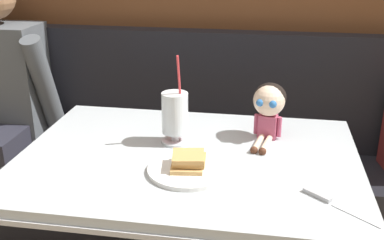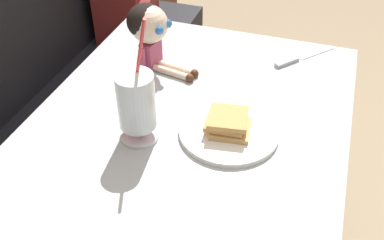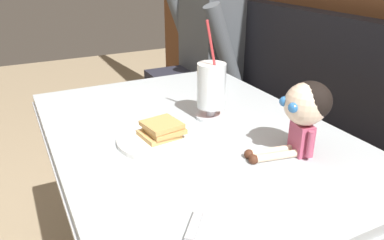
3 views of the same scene
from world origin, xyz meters
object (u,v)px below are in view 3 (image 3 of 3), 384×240
(toast_plate, at_px, (162,136))
(seated_doll, at_px, (305,108))
(butter_knife, at_px, (190,238))
(milkshake_glass, at_px, (211,89))
(diner_patron, at_px, (205,45))

(toast_plate, xyz_separation_m, seated_doll, (0.23, 0.30, 0.11))
(butter_knife, bearing_deg, seated_doll, 112.50)
(toast_plate, distance_m, butter_knife, 0.41)
(milkshake_glass, bearing_deg, seated_doll, 17.18)
(seated_doll, bearing_deg, toast_plate, -127.32)
(toast_plate, xyz_separation_m, milkshake_glass, (-0.08, 0.20, 0.08))
(butter_knife, relative_size, seated_doll, 0.85)
(seated_doll, bearing_deg, milkshake_glass, -162.82)
(toast_plate, relative_size, butter_knife, 1.30)
(butter_knife, distance_m, seated_doll, 0.46)
(butter_knife, relative_size, diner_patron, 0.24)
(milkshake_glass, relative_size, seated_doll, 1.39)
(toast_plate, bearing_deg, seated_doll, 52.68)
(toast_plate, distance_m, diner_patron, 1.23)
(toast_plate, height_order, diner_patron, diner_patron)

